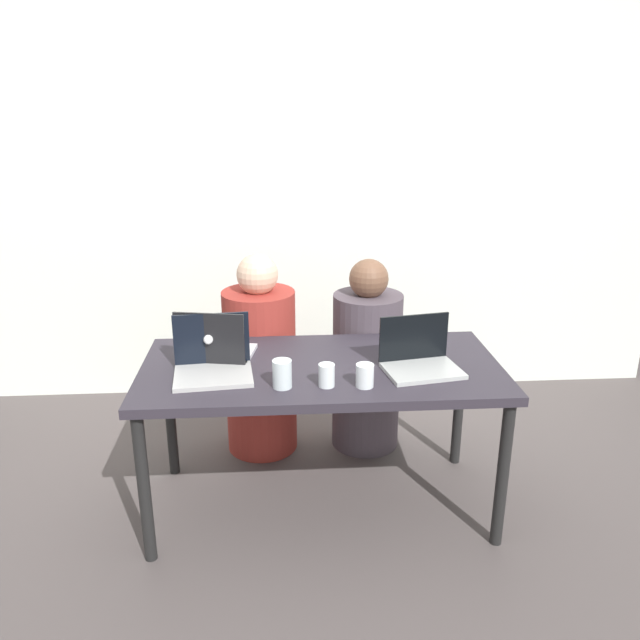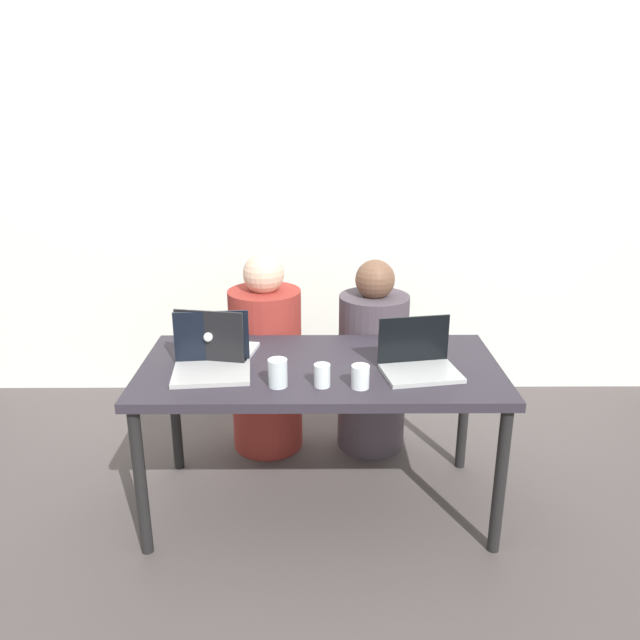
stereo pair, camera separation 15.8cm
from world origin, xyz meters
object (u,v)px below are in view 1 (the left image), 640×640
at_px(water_glass_right, 365,377).
at_px(laptop_back_left, 215,349).
at_px(person_on_left, 260,365).
at_px(person_on_right, 366,365).
at_px(water_glass_center, 327,377).
at_px(laptop_front_right, 419,359).
at_px(laptop_front_left, 213,362).
at_px(water_glass_left, 282,376).

bearing_deg(water_glass_right, laptop_back_left, 152.74).
height_order(person_on_left, water_glass_right, person_on_left).
xyz_separation_m(person_on_right, water_glass_center, (-0.27, -0.76, 0.29)).
height_order(laptop_front_right, water_glass_right, laptop_front_right).
distance_m(person_on_right, laptop_back_left, 0.92).
relative_size(person_on_right, laptop_back_left, 3.02).
bearing_deg(water_glass_right, person_on_left, 119.32).
height_order(person_on_right, water_glass_right, person_on_right).
bearing_deg(laptop_front_right, water_glass_right, -158.51).
bearing_deg(water_glass_center, laptop_front_left, 161.97).
xyz_separation_m(water_glass_center, water_glass_right, (0.15, -0.01, 0.00)).
distance_m(person_on_left, water_glass_right, 0.93).
bearing_deg(laptop_front_right, water_glass_center, -170.75).
height_order(person_on_left, water_glass_center, person_on_left).
height_order(water_glass_left, water_glass_center, water_glass_left).
bearing_deg(water_glass_left, laptop_front_left, 152.55).
height_order(laptop_front_left, water_glass_center, laptop_front_left).
height_order(laptop_front_right, water_glass_center, laptop_front_right).
relative_size(water_glass_center, water_glass_right, 0.99).
bearing_deg(laptop_front_left, water_glass_center, -23.79).
bearing_deg(water_glass_center, laptop_front_right, 19.26).
relative_size(person_on_right, water_glass_left, 9.11).
xyz_separation_m(person_on_left, laptop_front_right, (0.69, -0.62, 0.28)).
bearing_deg(person_on_left, water_glass_right, 120.27).
height_order(laptop_front_left, laptop_front_right, laptop_front_left).
relative_size(laptop_front_left, laptop_front_right, 0.99).
bearing_deg(person_on_right, laptop_front_left, 30.55).
distance_m(laptop_back_left, water_glass_right, 0.69).
bearing_deg(water_glass_right, water_glass_center, 174.66).
xyz_separation_m(laptop_back_left, laptop_front_right, (0.87, -0.16, -0.00)).
bearing_deg(person_on_left, laptop_back_left, 69.92).
xyz_separation_m(laptop_front_left, water_glass_right, (0.61, -0.16, -0.01)).
bearing_deg(water_glass_left, laptop_back_left, 133.80).
bearing_deg(laptop_front_left, person_on_left, 68.37).
distance_m(laptop_front_left, laptop_front_right, 0.87).
distance_m(laptop_front_left, water_glass_left, 0.32).
bearing_deg(water_glass_center, water_glass_left, 179.41).
height_order(laptop_back_left, laptop_front_left, laptop_back_left).
xyz_separation_m(laptop_front_right, water_glass_center, (-0.40, -0.14, -0.01)).
bearing_deg(laptop_back_left, person_on_left, -100.68).
bearing_deg(water_glass_left, person_on_left, 98.28).
relative_size(person_on_right, water_glass_center, 11.14).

